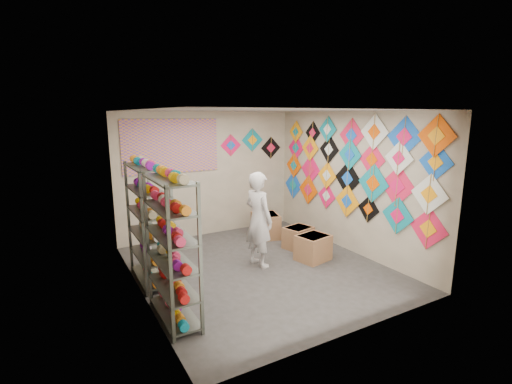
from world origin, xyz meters
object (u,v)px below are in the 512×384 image
carton_a (313,248)px  carton_c (266,226)px  shelf_rack_front (172,250)px  shelf_rack_back (147,224)px  carton_b (298,238)px  shopkeeper (258,219)px

carton_a → carton_c: size_ratio=0.95×
shelf_rack_front → shelf_rack_back: size_ratio=1.00×
carton_b → carton_c: size_ratio=0.88×
shelf_rack_front → shopkeeper: (1.84, 0.99, -0.11)m
shelf_rack_front → shelf_rack_back: (0.00, 1.30, 0.00)m
carton_c → carton_b: bearing=-59.3°
shelf_rack_front → shelf_rack_back: same height
shelf_rack_back → carton_a: (2.83, -0.60, -0.71)m
shopkeeper → carton_b: 1.34m
shelf_rack_back → carton_c: size_ratio=3.17×
shelf_rack_back → carton_a: 2.98m
shelf_rack_front → shopkeeper: bearing=28.3°
shopkeeper → carton_a: shopkeeper is taller
carton_a → carton_b: 0.66m
shelf_rack_front → shopkeeper: 2.09m
carton_a → carton_b: size_ratio=1.07×
shelf_rack_front → shelf_rack_back: 1.30m
shelf_rack_back → carton_b: size_ratio=3.60×
shopkeeper → carton_c: bearing=-47.5°
carton_a → carton_b: bearing=66.5°
carton_a → shelf_rack_front: bearing=-178.1°
shelf_rack_front → carton_c: bearing=39.3°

